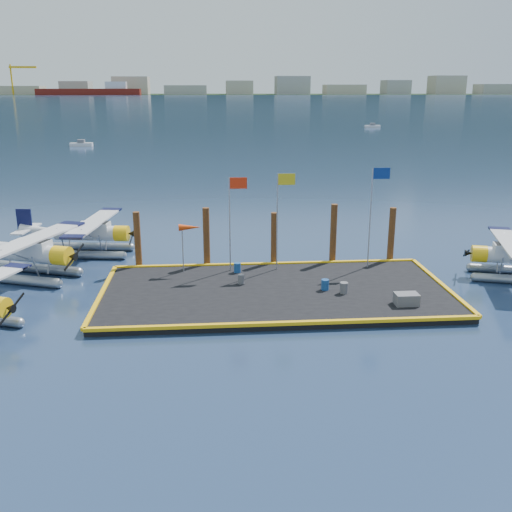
{
  "coord_description": "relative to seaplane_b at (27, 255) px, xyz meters",
  "views": [
    {
      "loc": [
        -3.63,
        -31.14,
        11.76
      ],
      "look_at": [
        -0.99,
        2.0,
        1.86
      ],
      "focal_mm": 40.0,
      "sensor_mm": 36.0,
      "label": 1
    }
  ],
  "objects": [
    {
      "name": "piling_3",
      "position": [
        19.79,
        1.04,
        0.61
      ],
      "size": [
        0.44,
        0.44,
        4.3
      ],
      "primitive_type": "cylinder",
      "color": "#452313",
      "rests_on": "ground"
    },
    {
      "name": "seaplane_c",
      "position": [
        2.84,
        5.21,
        -0.08
      ],
      "size": [
        8.57,
        9.44,
        3.34
      ],
      "rotation": [
        0.0,
        0.0,
        -1.7
      ],
      "color": "gray",
      "rests_on": "ground"
    },
    {
      "name": "flagpole_yellow",
      "position": [
        15.99,
        -0.56,
        2.97
      ],
      "size": [
        1.14,
        0.08,
        6.2
      ],
      "color": "#92929A",
      "rests_on": "dock"
    },
    {
      "name": "flagpole_red",
      "position": [
        13.0,
        -0.56,
        2.86
      ],
      "size": [
        1.14,
        0.08,
        6.0
      ],
      "color": "#92929A",
      "rests_on": "dock"
    },
    {
      "name": "seaplane_b",
      "position": [
        0.0,
        0.0,
        0.0
      ],
      "size": [
        9.23,
        9.81,
        3.53
      ],
      "rotation": [
        0.0,
        0.0,
        -1.92
      ],
      "color": "gray",
      "rests_on": "ground"
    },
    {
      "name": "drum_5",
      "position": [
        13.22,
        -1.0,
        -0.83
      ],
      "size": [
        0.44,
        0.44,
        0.62
      ],
      "primitive_type": "cylinder",
      "color": "navy",
      "rests_on": "dock"
    },
    {
      "name": "piling_2",
      "position": [
        15.79,
        1.04,
        0.36
      ],
      "size": [
        0.44,
        0.44,
        3.8
      ],
      "primitive_type": "cylinder",
      "color": "#452313",
      "rests_on": "ground"
    },
    {
      "name": "drum_1",
      "position": [
        19.11,
        -5.32,
        -0.81
      ],
      "size": [
        0.46,
        0.46,
        0.65
      ],
      "primitive_type": "cylinder",
      "color": "#56565B",
      "rests_on": "dock"
    },
    {
      "name": "ground",
      "position": [
        15.29,
        -4.36,
        -1.54
      ],
      "size": [
        4000.0,
        4000.0,
        0.0
      ],
      "primitive_type": "plane",
      "color": "#172646",
      "rests_on": "ground"
    },
    {
      "name": "crate",
      "position": [
        22.1,
        -7.33,
        -0.82
      ],
      "size": [
        1.26,
        0.84,
        0.63
      ],
      "primitive_type": "cube",
      "color": "#56565B",
      "rests_on": "dock"
    },
    {
      "name": "dock_bumpers",
      "position": [
        15.29,
        -4.36,
        -1.05
      ],
      "size": [
        20.25,
        10.25,
        0.18
      ],
      "primitive_type": null,
      "color": "#F0B00E",
      "rests_on": "dock"
    },
    {
      "name": "far_backdrop",
      "position": [
        255.2,
        1733.16,
        7.91
      ],
      "size": [
        3050.0,
        2050.0,
        810.0
      ],
      "color": "black",
      "rests_on": "ground"
    },
    {
      "name": "piling_1",
      "position": [
        11.29,
        1.04,
        0.56
      ],
      "size": [
        0.44,
        0.44,
        4.2
      ],
      "primitive_type": "cylinder",
      "color": "#452313",
      "rests_on": "ground"
    },
    {
      "name": "piling_4",
      "position": [
        23.79,
        1.04,
        0.46
      ],
      "size": [
        0.44,
        0.44,
        4.0
      ],
      "primitive_type": "cylinder",
      "color": "#452313",
      "rests_on": "ground"
    },
    {
      "name": "windsock",
      "position": [
        10.26,
        -0.56,
        1.69
      ],
      "size": [
        1.4,
        0.44,
        3.12
      ],
      "color": "#92929A",
      "rests_on": "dock"
    },
    {
      "name": "drum_0",
      "position": [
        13.34,
        -3.17,
        -0.86
      ],
      "size": [
        0.39,
        0.39,
        0.55
      ],
      "primitive_type": "cylinder",
      "color": "#56565B",
      "rests_on": "dock"
    },
    {
      "name": "dock",
      "position": [
        15.29,
        -4.36,
        -1.34
      ],
      "size": [
        20.0,
        10.0,
        0.4
      ],
      "primitive_type": "cube",
      "color": "black",
      "rests_on": "ground"
    },
    {
      "name": "flagpole_blue",
      "position": [
        21.99,
        -0.56,
        3.15
      ],
      "size": [
        1.14,
        0.08,
        6.5
      ],
      "color": "#92929A",
      "rests_on": "dock"
    },
    {
      "name": "drum_2",
      "position": [
        18.15,
        -4.67,
        -0.82
      ],
      "size": [
        0.45,
        0.45,
        0.63
      ],
      "primitive_type": "cylinder",
      "color": "navy",
      "rests_on": "dock"
    },
    {
      "name": "piling_0",
      "position": [
        6.79,
        1.04,
        0.46
      ],
      "size": [
        0.44,
        0.44,
        4.0
      ],
      "primitive_type": "cylinder",
      "color": "#452313",
      "rests_on": "ground"
    }
  ]
}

